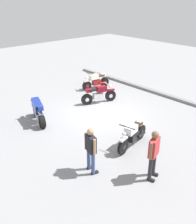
{
  "coord_description": "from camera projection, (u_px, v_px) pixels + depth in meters",
  "views": [
    {
      "loc": [
        8.83,
        -8.27,
        5.75
      ],
      "look_at": [
        0.84,
        -1.03,
        0.75
      ],
      "focal_mm": 41.79,
      "sensor_mm": 36.0,
      "label": 1
    }
  ],
  "objects": [
    {
      "name": "person_in_red_shirt",
      "position": [
        154.0,
        152.0,
        8.43
      ],
      "size": [
        0.43,
        0.67,
        1.78
      ],
      "rotation": [
        0.0,
        0.0,
        0.3
      ],
      "color": "#262628",
      "rests_on": "ground"
    },
    {
      "name": "curb_edge",
      "position": [
        156.0,
        92.0,
        16.16
      ],
      "size": [
        14.0,
        0.3,
        0.15
      ],
      "primitive_type": "cube",
      "color": "gray",
      "rests_on": "ground"
    },
    {
      "name": "motorcycle_blue_sportbike",
      "position": [
        38.0,
        110.0,
        12.42
      ],
      "size": [
        1.92,
        0.88,
        1.14
      ],
      "rotation": [
        0.0,
        0.0,
        2.84
      ],
      "color": "black",
      "rests_on": "ground"
    },
    {
      "name": "motorcycle_cream_vintage",
      "position": [
        96.0,
        81.0,
        16.81
      ],
      "size": [
        0.76,
        1.95,
        1.07
      ],
      "rotation": [
        0.0,
        0.0,
        4.55
      ],
      "color": "black",
      "rests_on": "ground"
    },
    {
      "name": "motorcycle_silver_cruiser",
      "position": [
        133.0,
        134.0,
        10.47
      ],
      "size": [
        0.71,
        2.07,
        1.09
      ],
      "rotation": [
        0.0,
        0.0,
        4.91
      ],
      "color": "black",
      "rests_on": "ground"
    },
    {
      "name": "motorcycle_maroon_cruiser",
      "position": [
        99.0,
        94.0,
        14.58
      ],
      "size": [
        0.94,
        2.01,
        1.09
      ],
      "rotation": [
        0.0,
        0.0,
        1.24
      ],
      "color": "black",
      "rests_on": "ground"
    },
    {
      "name": "person_in_black_shirt",
      "position": [
        91.0,
        148.0,
        8.75
      ],
      "size": [
        0.66,
        0.4,
        1.7
      ],
      "rotation": [
        0.0,
        0.0,
        1.33
      ],
      "color": "#384772",
      "rests_on": "ground"
    },
    {
      "name": "ground_plane",
      "position": [
        102.0,
        114.0,
        13.39
      ],
      "size": [
        40.0,
        40.0,
        0.0
      ],
      "primitive_type": "plane",
      "color": "gray"
    }
  ]
}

